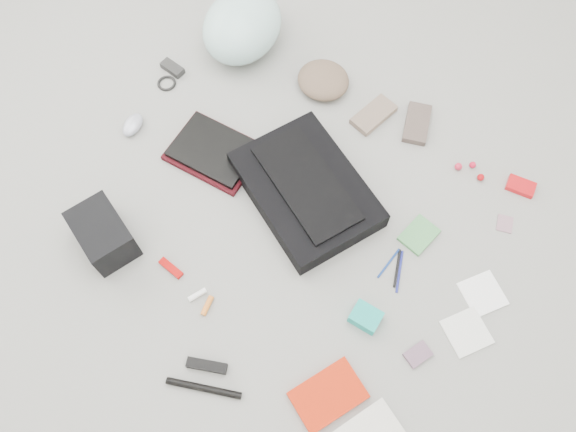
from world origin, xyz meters
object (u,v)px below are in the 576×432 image
Objects in this scene: camera_bag at (103,234)px; accordion_wallet at (366,317)px; laptop at (214,150)px; messenger_bag at (306,190)px; bike_helmet at (242,26)px; book_red at (328,395)px.

accordion_wallet is (0.88, 0.26, -0.05)m from camera_bag.
laptop is 1.35× the size of camera_bag.
accordion_wallet is at bearing -8.69° from messenger_bag.
book_red is (1.03, -0.99, -0.10)m from bike_helmet.
camera_bag reaches higher than messenger_bag.
messenger_bag is 1.72× the size of laptop.
accordion_wallet reaches higher than laptop.
camera_bag is (-0.09, -0.49, 0.04)m from laptop.
camera_bag is at bearing -105.95° from messenger_bag.
book_red is (0.82, -0.50, -0.02)m from laptop.
laptop is 0.82m from accordion_wallet.
book_red is (0.44, -0.54, -0.03)m from messenger_bag.
bike_helmet reaches higher than book_red.
messenger_bag is 2.33× the size of camera_bag.
laptop is 0.54m from bike_helmet.
bike_helmet is at bearing 168.39° from messenger_bag.
laptop is 0.96m from book_red.
camera_bag reaches higher than book_red.
camera_bag is 1.01× the size of book_red.
messenger_bag is 0.38m from laptop.
messenger_bag is 1.36× the size of bike_helmet.
accordion_wallet is (1.01, -0.71, -0.09)m from bike_helmet.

